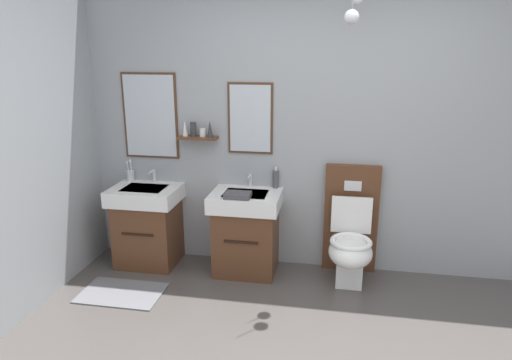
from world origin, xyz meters
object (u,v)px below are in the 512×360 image
vanity_sink_left (148,223)px  toilet (350,239)px  vanity_sink_right (246,230)px  toothbrush_cup (130,175)px  folded_hand_towel (238,195)px  soap_dispenser (276,179)px

vanity_sink_left → toilet: (1.87, 0.02, -0.02)m
vanity_sink_left → vanity_sink_right: same height
toilet → toothbrush_cup: bearing=175.6°
toothbrush_cup → vanity_sink_left: bearing=-38.2°
folded_hand_towel → toothbrush_cup: bearing=163.4°
toilet → soap_dispenser: size_ratio=5.03×
vanity_sink_right → soap_dispenser: size_ratio=3.80×
vanity_sink_right → toilet: (0.93, 0.02, -0.02)m
vanity_sink_left → soap_dispenser: (1.18, 0.19, 0.44)m
toothbrush_cup → folded_hand_towel: size_ratio=0.95×
vanity_sink_right → folded_hand_towel: size_ratio=3.44×
vanity_sink_left → soap_dispenser: bearing=9.1°
soap_dispenser → vanity_sink_right: bearing=-141.4°
toothbrush_cup → folded_hand_towel: 1.18m
folded_hand_towel → toilet: bearing=10.3°
vanity_sink_right → toothbrush_cup: 1.26m
soap_dispenser → folded_hand_towel: bearing=-128.6°
vanity_sink_right → soap_dispenser: 0.54m
vanity_sink_left → folded_hand_towel: (0.91, -0.16, 0.38)m
toilet → toothbrush_cup: size_ratio=4.80×
toilet → soap_dispenser: toilet is taller
soap_dispenser → vanity_sink_left: bearing=-170.9°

